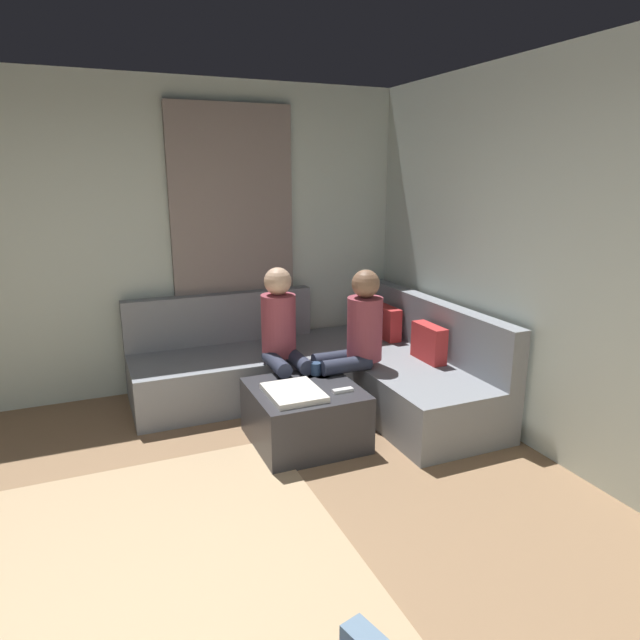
% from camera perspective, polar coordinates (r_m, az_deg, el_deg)
% --- Properties ---
extents(wall_left, '(0.12, 6.00, 2.70)m').
position_cam_1_polar(wall_left, '(5.07, -23.56, 7.12)').
color(wall_left, silver).
rests_on(wall_left, ground_plane).
extents(curtain_panel, '(0.06, 1.10, 2.50)m').
position_cam_1_polar(curtain_panel, '(5.14, -8.76, 7.13)').
color(curtain_panel, gray).
rests_on(curtain_panel, ground_plane).
extents(area_rug, '(2.60, 2.20, 0.01)m').
position_cam_1_polar(area_rug, '(3.00, -18.33, -25.85)').
color(area_rug, tan).
rests_on(area_rug, ground_plane).
extents(sectional_couch, '(2.10, 2.55, 0.87)m').
position_cam_1_polar(sectional_couch, '(4.85, 0.61, -4.96)').
color(sectional_couch, gray).
rests_on(sectional_couch, ground_plane).
extents(ottoman, '(0.76, 0.76, 0.42)m').
position_cam_1_polar(ottoman, '(4.14, -1.57, -9.63)').
color(ottoman, '#333338').
rests_on(ottoman, ground_plane).
extents(folded_blanket, '(0.44, 0.36, 0.04)m').
position_cam_1_polar(folded_blanket, '(3.92, -2.69, -7.40)').
color(folded_blanket, white).
rests_on(folded_blanket, ottoman).
extents(coffee_mug, '(0.08, 0.08, 0.10)m').
position_cam_1_polar(coffee_mug, '(4.29, -0.43, -4.99)').
color(coffee_mug, '#334C72').
rests_on(coffee_mug, ottoman).
extents(game_remote, '(0.05, 0.15, 0.02)m').
position_cam_1_polar(game_remote, '(3.98, 2.34, -7.19)').
color(game_remote, white).
rests_on(game_remote, ottoman).
extents(person_on_couch_back, '(0.30, 0.60, 1.20)m').
position_cam_1_polar(person_on_couch_back, '(4.40, 3.44, -1.91)').
color(person_on_couch_back, '#2D3347').
rests_on(person_on_couch_back, ground_plane).
extents(person_on_couch_side, '(0.60, 0.30, 1.20)m').
position_cam_1_polar(person_on_couch_side, '(4.45, -3.83, -1.73)').
color(person_on_couch_side, '#2D3347').
rests_on(person_on_couch_side, ground_plane).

